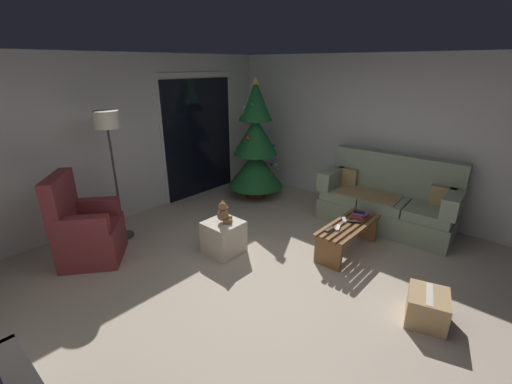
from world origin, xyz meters
name	(u,v)px	position (x,y,z in m)	size (l,w,h in m)	color
ground_plane	(279,287)	(0.00, 0.00, 0.00)	(7.00, 7.00, 0.00)	#B2A38E
wall_back	(125,139)	(0.00, 3.06, 1.25)	(5.72, 0.12, 2.50)	beige
wall_right	(393,137)	(2.86, 0.00, 1.25)	(0.12, 6.00, 2.50)	beige
patio_door_frame	(199,136)	(1.39, 2.99, 1.10)	(1.60, 0.02, 2.20)	silver
patio_door_glass	(199,138)	(1.39, 2.97, 1.05)	(1.50, 0.02, 2.10)	black
couch	(387,201)	(2.32, -0.24, 0.40)	(0.90, 1.98, 1.08)	gray
coffee_table	(348,233)	(1.21, -0.19, 0.27)	(1.10, 0.40, 0.40)	brown
remote_graphite	(329,229)	(0.89, -0.09, 0.41)	(0.04, 0.16, 0.02)	#333338
remote_white	(338,228)	(1.00, -0.14, 0.41)	(0.04, 0.16, 0.02)	silver
remote_black	(354,222)	(1.30, -0.22, 0.41)	(0.04, 0.16, 0.02)	black
remote_silver	(344,220)	(1.26, -0.09, 0.41)	(0.04, 0.16, 0.02)	#ADADB2
book_stack	(360,215)	(1.52, -0.19, 0.43)	(0.24, 0.20, 0.06)	#A32D28
cell_phone	(359,212)	(1.52, -0.18, 0.46)	(0.07, 0.14, 0.01)	black
christmas_tree	(256,147)	(1.89, 2.04, 0.94)	(1.00, 1.00, 2.14)	#4C1E19
armchair	(86,231)	(-1.14, 2.16, 0.40)	(0.96, 0.96, 1.13)	maroon
floor_lamp	(108,133)	(-0.54, 2.42, 1.51)	(0.32, 0.32, 1.78)	#2D2D30
ottoman	(224,237)	(0.12, 1.01, 0.22)	(0.44, 0.44, 0.44)	beige
teddy_bear_chestnut	(224,214)	(0.12, 1.00, 0.56)	(0.21, 0.22, 0.29)	brown
cardboard_box_taped_mid_floor	(427,307)	(0.53, -1.38, 0.15)	(0.50, 0.46, 0.31)	tan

